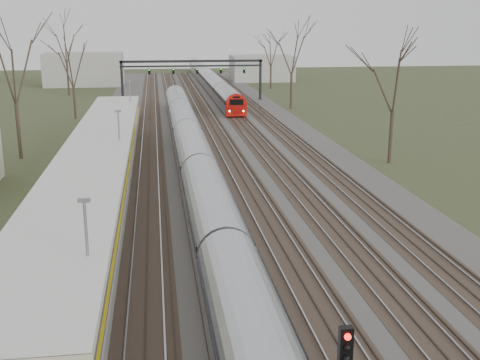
% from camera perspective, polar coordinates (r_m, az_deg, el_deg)
% --- Properties ---
extents(track_bed, '(24.00, 160.00, 0.22)m').
position_cam_1_polar(track_bed, '(61.32, -2.69, 3.99)').
color(track_bed, '#474442').
rests_on(track_bed, ground).
extents(platform, '(3.50, 69.00, 1.00)m').
position_cam_1_polar(platform, '(44.04, -12.64, -0.10)').
color(platform, '#9E9B93').
rests_on(platform, ground).
extents(canopy, '(4.10, 50.00, 3.11)m').
position_cam_1_polar(canopy, '(38.90, -13.41, 3.09)').
color(canopy, slate).
rests_on(canopy, platform).
extents(signal_gantry, '(21.00, 0.59, 6.08)m').
position_cam_1_polar(signal_gantry, '(90.38, -4.55, 10.54)').
color(signal_gantry, black).
rests_on(signal_gantry, ground).
extents(tree_west_far, '(5.50, 5.50, 11.33)m').
position_cam_1_polar(tree_west_far, '(54.36, -20.78, 10.13)').
color(tree_west_far, '#2D231C').
rests_on(tree_west_far, ground).
extents(tree_east_far, '(5.00, 5.00, 10.30)m').
position_cam_1_polar(tree_east_far, '(50.97, 14.46, 9.54)').
color(tree_east_far, '#2D231C').
rests_on(tree_east_far, ground).
extents(train_near, '(2.62, 75.21, 3.05)m').
position_cam_1_polar(train_near, '(47.50, -4.47, 2.51)').
color(train_near, '#9799A0').
rests_on(train_near, ground).
extents(train_far, '(2.62, 75.21, 3.05)m').
position_cam_1_polar(train_far, '(110.76, -2.98, 9.56)').
color(train_far, '#9799A0').
rests_on(train_far, ground).
extents(passenger, '(0.43, 0.61, 1.58)m').
position_cam_1_polar(passenger, '(24.30, -14.64, -9.40)').
color(passenger, '#345B65').
rests_on(passenger, platform).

